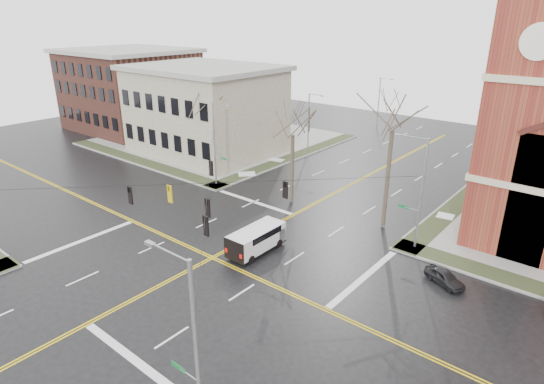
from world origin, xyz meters
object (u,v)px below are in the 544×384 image
Objects in this scene: signal_pole_nw at (215,142)px; parked_car_a at (445,277)px; signal_pole_ne at (420,191)px; cargo_van at (258,237)px; signal_pole_se at (193,348)px; streetlight_north_a at (309,121)px; tree_ne at (393,124)px; tree_nw_near at (293,130)px; tree_nw_far at (207,109)px; streetlight_north_b at (380,100)px.

signal_pole_nw is 27.17m from parked_car_a.
signal_pole_ne is 13.08m from cargo_van.
signal_pole_se reaches higher than cargo_van.
signal_pole_nw reaches higher than streetlight_north_a.
streetlight_north_a is 0.62× the size of tree_ne.
signal_pole_nw is 0.89× the size of tree_nw_near.
tree_nw_far reaches higher than signal_pole_se.
streetlight_north_a is at bearing 87.68° from signal_pole_nw.
streetlight_north_a is 0.79× the size of tree_nw_near.
signal_pole_nw is 2.93× the size of parked_car_a.
tree_nw_far is (-26.40, 2.51, 2.66)m from signal_pole_ne.
streetlight_north_a is 0.76× the size of tree_nw_far.
signal_pole_nw is at bearing -91.05° from streetlight_north_b.
signal_pole_nw is at bearing -33.77° from tree_nw_far.
streetlight_north_a is at bearing 76.66° from parked_car_a.
streetlight_north_a is 28.09m from cargo_van.
signal_pole_ne is at bearing 0.00° from signal_pole_nw.
signal_pole_ne is at bearing -6.20° from tree_nw_near.
tree_nw_far reaches higher than parked_car_a.
cargo_van is at bearing 134.08° from parked_car_a.
signal_pole_ne is 1.72× the size of cargo_van.
tree_ne is (22.76, -0.51, 1.69)m from tree_nw_far.
signal_pole_ne reaches higher than cargo_van.
signal_pole_ne is 0.86× the size of tree_nw_far.
signal_pole_nw is 1.12× the size of streetlight_north_a.
tree_ne is at bearing 151.14° from signal_pole_ne.
tree_ne reaches higher than cargo_van.
tree_ne reaches higher than tree_nw_near.
signal_pole_ne is 0.89× the size of tree_nw_near.
tree_ne reaches higher than signal_pole_se.
streetlight_north_a is at bearing 119.60° from tree_nw_near.
signal_pole_nw is 0.70× the size of tree_ne.
tree_nw_far is at bearing 147.29° from cargo_van.
tree_ne reaches higher than parked_car_a.
tree_nw_far is at bearing 146.23° from signal_pole_nw.
cargo_van reaches higher than parked_car_a.
tree_nw_near is at bearing -76.29° from streetlight_north_b.
streetlight_north_a is 2.60× the size of parked_car_a.
signal_pole_ne reaches higher than streetlight_north_a.
signal_pole_ne is 6.96m from parked_car_a.
parked_car_a is at bearing -37.95° from streetlight_north_a.
tree_ne is (18.34, -34.50, 4.83)m from streetlight_north_b.
tree_nw_near is (-4.11, 9.82, 6.17)m from cargo_van.
tree_nw_far is 13.02m from tree_nw_near.
tree_ne is at bearing -1.28° from tree_nw_far.
tree_nw_far is 0.82× the size of tree_ne.
signal_pole_se is 63.43m from streetlight_north_b.
streetlight_north_a is (-21.97, 39.50, -0.48)m from signal_pole_se.
streetlight_north_b reaches higher than cargo_van.
signal_pole_nw and signal_pole_se have the same top height.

